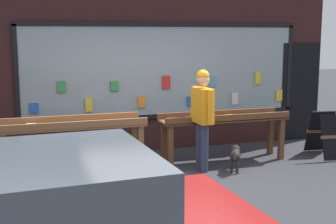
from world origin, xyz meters
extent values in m
plane|color=#2D2D33|center=(0.00, 0.00, 0.00)|extent=(40.00, 40.00, 0.00)
cube|color=#331919|center=(0.00, 2.40, 1.76)|extent=(8.33, 0.20, 3.52)
cube|color=#8C9EA8|center=(0.60, 2.27, 1.58)|extent=(5.54, 0.03, 1.77)
cube|color=black|center=(0.60, 2.27, 2.46)|extent=(5.62, 0.06, 0.08)
cube|color=black|center=(0.60, 2.27, 0.69)|extent=(5.62, 0.06, 0.08)
cube|color=black|center=(-2.16, 2.27, 1.58)|extent=(0.08, 0.06, 1.77)
cube|color=black|center=(3.37, 2.27, 1.58)|extent=(0.08, 0.06, 1.77)
cube|color=#2659B2|center=(-1.89, 2.23, 0.97)|extent=(0.15, 0.03, 0.18)
cube|color=#338C4C|center=(-1.39, 2.23, 1.34)|extent=(0.15, 0.03, 0.20)
cube|color=yellow|center=(-0.90, 2.23, 0.98)|extent=(0.14, 0.03, 0.25)
cube|color=#338C4C|center=(-0.41, 2.23, 1.32)|extent=(0.16, 0.03, 0.19)
cube|color=orange|center=(0.11, 2.23, 1.00)|extent=(0.13, 0.03, 0.24)
cube|color=red|center=(0.61, 2.23, 1.36)|extent=(0.16, 0.03, 0.25)
cube|color=#2659B2|center=(1.13, 2.23, 0.96)|extent=(0.16, 0.03, 0.19)
cube|color=#5999A5|center=(1.59, 2.23, 1.34)|extent=(0.15, 0.03, 0.22)
cube|color=silver|center=(2.10, 2.23, 0.97)|extent=(0.14, 0.03, 0.24)
cube|color=yellow|center=(2.62, 2.23, 1.39)|extent=(0.13, 0.03, 0.26)
cube|color=yellow|center=(3.14, 2.23, 1.00)|extent=(0.14, 0.03, 0.24)
cube|color=black|center=(3.67, 2.27, 1.05)|extent=(0.90, 0.04, 2.10)
cube|color=brown|center=(-2.42, 0.88, 0.40)|extent=(0.09, 0.09, 0.80)
cube|color=brown|center=(-0.27, 0.86, 0.40)|extent=(0.09, 0.09, 0.80)
cube|color=brown|center=(-2.42, 1.38, 0.40)|extent=(0.09, 0.09, 0.80)
cube|color=brown|center=(-0.27, 1.36, 0.40)|extent=(0.09, 0.09, 0.80)
cube|color=brown|center=(-1.34, 1.12, 0.82)|extent=(2.35, 0.67, 0.04)
cube|color=brown|center=(-1.34, 0.82, 0.88)|extent=(2.35, 0.08, 0.12)
cube|color=brown|center=(-1.34, 1.42, 0.88)|extent=(2.35, 0.08, 0.12)
cube|color=#338C4C|center=(-2.35, 0.98, 0.85)|extent=(0.18, 0.25, 0.02)
cube|color=silver|center=(-1.99, 1.23, 0.85)|extent=(0.18, 0.22, 0.02)
cube|color=#5999A5|center=(-1.54, 1.09, 0.85)|extent=(0.13, 0.19, 0.02)
cube|color=#338C4C|center=(-1.11, 0.94, 0.85)|extent=(0.16, 0.21, 0.02)
cube|color=red|center=(-0.76, 1.18, 0.85)|extent=(0.17, 0.23, 0.02)
cube|color=red|center=(-0.34, 1.00, 0.85)|extent=(0.17, 0.23, 0.02)
cube|color=brown|center=(0.27, 0.93, 0.38)|extent=(0.09, 0.09, 0.75)
cube|color=brown|center=(2.42, 0.92, 0.38)|extent=(0.09, 0.09, 0.75)
cube|color=brown|center=(0.27, 1.32, 0.38)|extent=(0.09, 0.09, 0.75)
cube|color=brown|center=(2.42, 1.31, 0.38)|extent=(0.09, 0.09, 0.75)
cube|color=brown|center=(1.34, 1.12, 0.77)|extent=(2.35, 0.57, 0.04)
cube|color=brown|center=(1.34, 0.87, 0.83)|extent=(2.35, 0.08, 0.12)
cube|color=brown|center=(1.34, 1.37, 0.83)|extent=(2.35, 0.08, 0.12)
cube|color=#994CA5|center=(0.35, 1.20, 0.81)|extent=(0.17, 0.22, 0.03)
cube|color=#994CA5|center=(0.75, 1.27, 0.81)|extent=(0.18, 0.23, 0.03)
cube|color=silver|center=(1.16, 1.18, 0.80)|extent=(0.16, 0.23, 0.02)
cube|color=orange|center=(1.52, 1.17, 0.81)|extent=(0.15, 0.21, 0.03)
cube|color=#5999A5|center=(1.97, 1.20, 0.80)|extent=(0.16, 0.19, 0.02)
cube|color=#994CA5|center=(2.38, 1.26, 0.81)|extent=(0.21, 0.26, 0.02)
cylinder|color=#2D334C|center=(0.75, 0.59, 0.41)|extent=(0.14, 0.14, 0.82)
cylinder|color=#2D334C|center=(0.74, 0.75, 0.41)|extent=(0.14, 0.14, 0.82)
cube|color=orange|center=(0.74, 0.67, 1.12)|extent=(0.24, 0.47, 0.58)
cylinder|color=orange|center=(0.76, 0.38, 1.13)|extent=(0.09, 0.09, 0.55)
cylinder|color=orange|center=(0.73, 0.96, 1.13)|extent=(0.09, 0.09, 0.55)
sphere|color=tan|center=(0.74, 0.67, 1.54)|extent=(0.22, 0.22, 0.22)
sphere|color=orange|center=(0.74, 0.67, 1.61)|extent=(0.21, 0.21, 0.21)
ellipsoid|color=black|center=(1.23, 0.42, 0.29)|extent=(0.32, 0.38, 0.19)
ellipsoid|color=black|center=(1.23, 0.42, 0.30)|extent=(0.27, 0.27, 0.20)
sphere|color=black|center=(1.33, 0.60, 0.33)|extent=(0.17, 0.17, 0.17)
cylinder|color=black|center=(1.14, 0.25, 0.32)|extent=(0.07, 0.10, 0.12)
cylinder|color=black|center=(1.32, 0.49, 0.10)|extent=(0.04, 0.04, 0.20)
cylinder|color=black|center=(1.24, 0.53, 0.10)|extent=(0.04, 0.04, 0.20)
cylinder|color=black|center=(1.23, 0.31, 0.10)|extent=(0.04, 0.04, 0.20)
cylinder|color=black|center=(1.15, 0.35, 0.10)|extent=(0.04, 0.04, 0.20)
cube|color=black|center=(3.31, 0.58, 0.43)|extent=(0.51, 0.35, 0.82)
cube|color=brown|center=(3.31, 0.58, 0.43)|extent=(0.52, 0.12, 0.07)
cube|color=black|center=(3.38, 1.11, 0.43)|extent=(0.51, 0.35, 0.82)
cube|color=brown|center=(3.38, 1.11, 0.43)|extent=(0.52, 0.12, 0.07)
camera|label=1|loc=(-2.17, -6.43, 2.27)|focal=50.00mm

